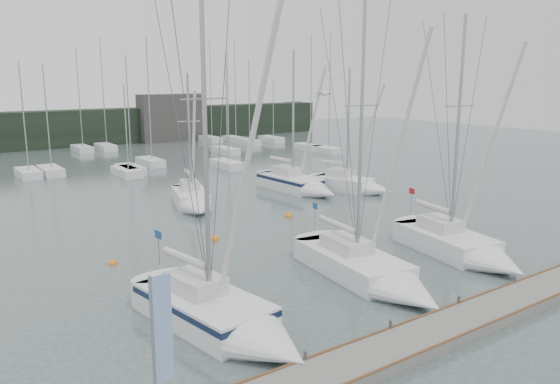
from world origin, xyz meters
The scene contains 16 objects.
ground centered at (0.00, 0.00, 0.00)m, with size 160.00×160.00×0.00m, color #42504E.
dock centered at (0.00, -5.00, 0.20)m, with size 24.00×2.00×0.40m, color #62625D.
far_treeline centered at (0.00, 62.00, 2.50)m, with size 90.00×4.00×5.00m, color black.
far_building_right centered at (18.00, 60.00, 3.50)m, with size 10.00×3.00×7.00m, color #3D3A38.
mast_forest centered at (3.32, 43.79, 0.50)m, with size 57.05×26.74×14.88m.
sailboat_near_left centered at (-6.81, -0.47, 0.59)m, with size 4.09×9.11×14.82m.
sailboat_near_center centered at (1.29, -0.09, 0.50)m, with size 3.96×9.93×14.06m.
sailboat_near_right centered at (7.87, -0.20, 0.53)m, with size 4.30×8.96×13.65m.
sailboat_mid_c centered at (1.09, 18.62, 0.54)m, with size 4.25×7.38×10.54m.
sailboat_mid_d centered at (11.09, 18.65, 0.61)m, with size 3.06×8.83×12.58m.
sailboat_mid_e centered at (15.00, 16.07, 0.55)m, with size 4.44×7.27×11.00m.
buoy_a centered at (-1.37, 10.80, 0.00)m, with size 0.57×0.57×0.57m, color orange.
buoy_b centered at (5.49, 12.73, 0.00)m, with size 0.56×0.56×0.56m, color orange.
buoy_c centered at (-7.77, 10.06, 0.00)m, with size 0.48×0.48×0.48m, color orange.
dock_banner centered at (-11.30, -4.79, 2.98)m, with size 0.65×0.22×4.37m.
seagull centered at (-0.19, 2.23, 8.80)m, with size 1.05×0.54×0.21m.
Camera 1 is at (-16.14, -17.06, 9.56)m, focal length 35.00 mm.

